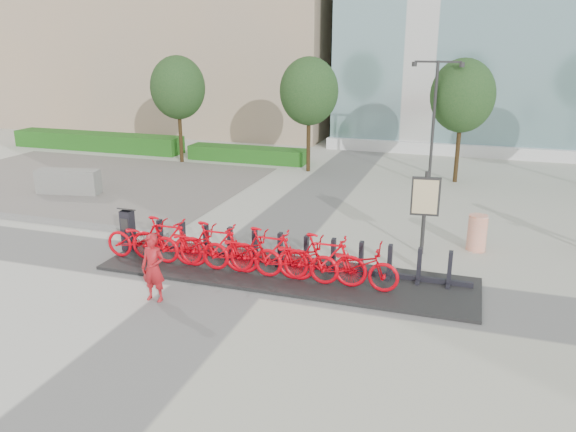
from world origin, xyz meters
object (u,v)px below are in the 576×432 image
(bike_0, at_px, (142,240))
(construction_barrel, at_px, (477,233))
(kiosk, at_px, (128,229))
(worker_red, at_px, (153,268))
(map_sign, at_px, (425,200))
(jersey_barrier, at_px, (68,182))

(bike_0, relative_size, construction_barrel, 2.08)
(kiosk, relative_size, construction_barrel, 1.22)
(worker_red, distance_m, map_sign, 7.47)
(bike_0, bearing_deg, kiosk, 57.02)
(worker_red, height_order, construction_barrel, worker_red)
(bike_0, bearing_deg, jersey_barrier, 51.52)
(construction_barrel, xyz_separation_m, jersey_barrier, (-15.21, 1.54, -0.04))
(kiosk, height_order, jersey_barrier, kiosk)
(bike_0, distance_m, worker_red, 2.48)
(kiosk, distance_m, construction_barrel, 9.86)
(kiosk, bearing_deg, construction_barrel, 20.16)
(bike_0, xyz_separation_m, map_sign, (7.08, 3.00, 0.92))
(bike_0, relative_size, jersey_barrier, 0.88)
(kiosk, bearing_deg, worker_red, -45.99)
(worker_red, bearing_deg, jersey_barrier, 138.99)
(bike_0, bearing_deg, worker_red, -141.85)
(jersey_barrier, bearing_deg, kiosk, -50.20)
(construction_barrel, height_order, jersey_barrier, construction_barrel)
(kiosk, height_order, worker_red, worker_red)
(map_sign, bearing_deg, kiosk, -169.34)
(jersey_barrier, bearing_deg, map_sign, -20.63)
(bike_0, bearing_deg, construction_barrel, -66.09)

